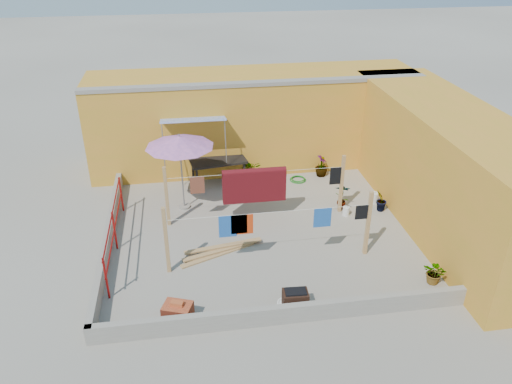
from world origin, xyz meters
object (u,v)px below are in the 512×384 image
at_px(water_jug_a, 346,211).
at_px(plant_back_a, 251,171).
at_px(patio_umbrella, 179,142).
at_px(brazier, 295,300).
at_px(brick_stack, 178,313).
at_px(outdoor_table, 218,162).
at_px(green_hose, 298,179).
at_px(water_jug_b, 374,198).
at_px(white_basin, 287,304).

xyz_separation_m(water_jug_a, plant_back_a, (-2.43, 2.67, 0.23)).
relative_size(patio_umbrella, brazier, 4.10).
relative_size(brick_stack, water_jug_a, 2.29).
bearing_deg(outdoor_table, plant_back_a, -0.00).
bearing_deg(green_hose, water_jug_a, -70.40).
xyz_separation_m(outdoor_table, brick_stack, (-1.42, -6.40, -0.53)).
distance_m(water_jug_a, water_jug_b, 1.24).
bearing_deg(brick_stack, water_jug_b, 35.85).
bearing_deg(brick_stack, brazier, 0.00).
bearing_deg(brick_stack, patio_umbrella, 87.01).
distance_m(outdoor_table, water_jug_b, 5.06).
height_order(water_jug_a, green_hose, water_jug_a).
distance_m(patio_umbrella, outdoor_table, 2.32).
distance_m(brazier, green_hose, 6.36).
relative_size(water_jug_b, plant_back_a, 0.53).
xyz_separation_m(outdoor_table, plant_back_a, (1.07, -0.00, -0.39)).
distance_m(patio_umbrella, white_basin, 5.65).
bearing_deg(white_basin, brick_stack, -176.74).
bearing_deg(brazier, outdoor_table, 100.00).
relative_size(outdoor_table, brazier, 3.29).
height_order(white_basin, water_jug_b, water_jug_b).
distance_m(brazier, plant_back_a, 6.40).
xyz_separation_m(outdoor_table, water_jug_a, (3.49, -2.67, -0.62)).
height_order(water_jug_b, plant_back_a, plant_back_a).
distance_m(white_basin, green_hose, 6.26).
bearing_deg(plant_back_a, green_hose, -8.19).
relative_size(patio_umbrella, water_jug_b, 6.17).
xyz_separation_m(patio_umbrella, green_hose, (3.79, 1.25, -2.08)).
bearing_deg(brazier, patio_umbrella, 114.99).
xyz_separation_m(brazier, green_hose, (1.50, 6.18, -0.21)).
bearing_deg(white_basin, water_jug_a, 55.09).
bearing_deg(plant_back_a, outdoor_table, 180.00).
bearing_deg(water_jug_a, patio_umbrella, 165.64).
bearing_deg(outdoor_table, white_basin, -81.07).
bearing_deg(water_jug_b, brick_stack, -144.15).
distance_m(white_basin, water_jug_b, 5.53).
distance_m(patio_umbrella, brick_stack, 5.28).
bearing_deg(patio_umbrella, brick_stack, -92.99).
height_order(brick_stack, water_jug_a, brick_stack).
bearing_deg(water_jug_b, water_jug_a, -150.84).
relative_size(outdoor_table, brick_stack, 2.66).
distance_m(brick_stack, brazier, 2.55).
xyz_separation_m(brazier, water_jug_a, (2.36, 3.73, -0.11)).
height_order(patio_umbrella, water_jug_b, patio_umbrella).
height_order(white_basin, plant_back_a, plant_back_a).
xyz_separation_m(outdoor_table, water_jug_b, (4.58, -2.06, -0.58)).
height_order(brazier, water_jug_a, brazier).
relative_size(brazier, plant_back_a, 0.79).
relative_size(water_jug_a, plant_back_a, 0.43).
bearing_deg(brazier, green_hose, 76.39).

